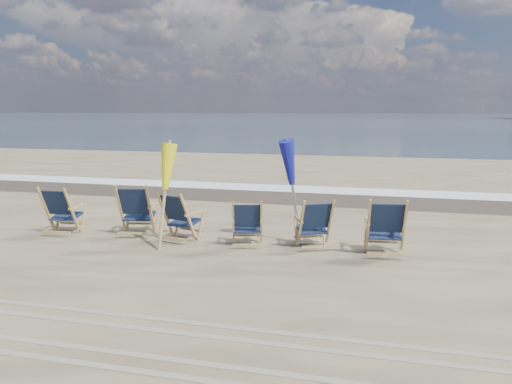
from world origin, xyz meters
TOP-DOWN VIEW (x-y plane):
  - ocean at (0.00, 128.00)m, footprint 400.00×400.00m
  - surf_foam at (0.00, 8.30)m, footprint 200.00×1.40m
  - wet_sand_strip at (0.00, 6.80)m, footprint 200.00×2.60m
  - tire_tracks at (0.00, -2.80)m, footprint 80.00×1.30m
  - beach_chair_0 at (-3.60, 1.11)m, footprint 0.70×0.78m
  - beach_chair_1 at (-2.02, 1.45)m, footprint 0.84×0.91m
  - beach_chair_2 at (-1.09, 1.16)m, footprint 0.83×0.89m
  - beach_chair_3 at (0.35, 1.24)m, footprint 0.75×0.81m
  - beach_chair_4 at (1.60, 1.47)m, footprint 0.86×0.90m
  - beach_chair_5 at (2.90, 1.20)m, footprint 0.78×0.86m
  - umbrella_yellow at (-1.40, 0.79)m, footprint 0.30×0.30m
  - umbrella_blue at (0.89, 1.63)m, footprint 0.30×0.30m

SIDE VIEW (x-z plane):
  - ocean at x=0.00m, z-range 0.00..0.00m
  - wet_sand_strip at x=0.00m, z-range 0.00..0.00m
  - surf_foam at x=0.00m, z-range 0.00..0.01m
  - tire_tracks at x=0.00m, z-range 0.00..0.01m
  - beach_chair_3 at x=0.35m, z-range 0.00..0.94m
  - beach_chair_4 at x=1.60m, z-range 0.00..0.98m
  - beach_chair_2 at x=-1.09m, z-range 0.00..1.03m
  - beach_chair_0 at x=-3.60m, z-range 0.00..1.05m
  - beach_chair_5 at x=2.90m, z-range 0.00..1.09m
  - beach_chair_1 at x=-2.02m, z-range 0.00..1.11m
  - umbrella_yellow at x=-1.40m, z-range 0.47..2.43m
  - umbrella_blue at x=0.89m, z-range 0.51..2.57m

